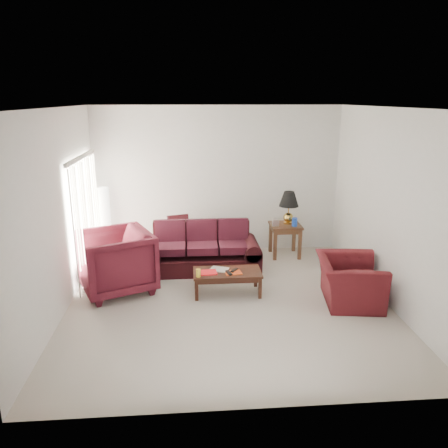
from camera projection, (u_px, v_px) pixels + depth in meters
name	position (u px, v px, depth m)	size (l,w,h in m)	color
floor	(228.00, 302.00, 6.96)	(5.00, 5.00, 0.00)	#BDB2A1
blinds	(86.00, 218.00, 7.72)	(0.10, 2.00, 2.16)	silver
sofa	(202.00, 248.00, 8.13)	(2.14, 0.93, 0.88)	black
throw_pillow	(178.00, 225.00, 8.67)	(0.41, 0.12, 0.41)	black
end_table	(285.00, 240.00, 8.93)	(0.61, 0.61, 0.67)	#58271E
table_lamp	(289.00, 208.00, 8.80)	(0.40, 0.40, 0.66)	gold
clock	(276.00, 223.00, 8.70)	(0.13, 0.05, 0.13)	white
blue_canister	(295.00, 222.00, 8.69)	(0.11, 0.11, 0.17)	#173797
picture_frame	(278.00, 218.00, 8.99)	(0.13, 0.02, 0.16)	#B7B7BB
floor_lamp	(105.00, 223.00, 8.69)	(0.24, 0.24, 1.47)	white
armchair_left	(115.00, 262.00, 7.22)	(1.12, 1.15, 1.05)	#440F19
armchair_right	(349.00, 281.00, 6.88)	(1.09, 0.95, 0.71)	#430F13
coffee_table	(227.00, 282.00, 7.22)	(1.11, 0.56, 0.39)	black
magazine_red	(207.00, 272.00, 7.10)	(0.31, 0.23, 0.02)	red
magazine_white	(219.00, 269.00, 7.23)	(0.29, 0.22, 0.02)	beige
magazine_orange	(233.00, 273.00, 7.10)	(0.27, 0.20, 0.02)	#C84217
remote_a	(229.00, 273.00, 7.03)	(0.06, 0.19, 0.02)	black
remote_b	(234.00, 270.00, 7.15)	(0.05, 0.17, 0.02)	black
yellow_glass	(198.00, 273.00, 6.93)	(0.08, 0.08, 0.13)	gold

